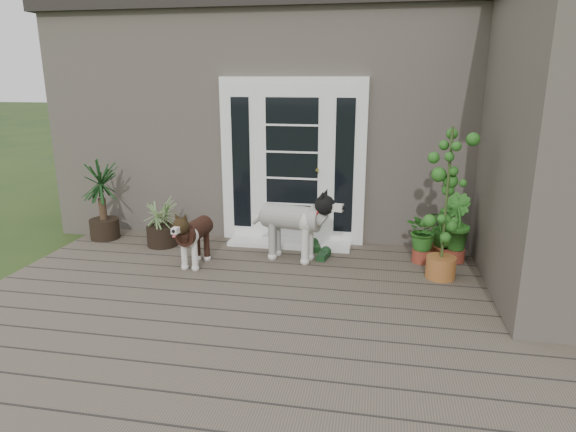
# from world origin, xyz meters

# --- Properties ---
(deck) EXTENTS (6.20, 4.60, 0.12)m
(deck) POSITION_xyz_m (0.00, 0.40, 0.06)
(deck) COLOR #6B5B4C
(deck) RESTS_ON ground
(house_main) EXTENTS (7.40, 4.00, 3.10)m
(house_main) POSITION_xyz_m (0.00, 4.65, 1.55)
(house_main) COLOR #665E54
(house_main) RESTS_ON ground
(roof_main) EXTENTS (7.60, 4.20, 0.20)m
(roof_main) POSITION_xyz_m (0.00, 4.65, 3.20)
(roof_main) COLOR #2D2826
(roof_main) RESTS_ON house_main
(door_unit) EXTENTS (1.90, 0.14, 2.15)m
(door_unit) POSITION_xyz_m (-0.20, 2.60, 1.19)
(door_unit) COLOR white
(door_unit) RESTS_ON deck
(door_step) EXTENTS (1.60, 0.40, 0.05)m
(door_step) POSITION_xyz_m (-0.20, 2.40, 0.14)
(door_step) COLOR white
(door_step) RESTS_ON deck
(brindle_dog) EXTENTS (0.38, 0.76, 0.61)m
(brindle_dog) POSITION_xyz_m (-1.15, 1.49, 0.43)
(brindle_dog) COLOR #381D14
(brindle_dog) RESTS_ON deck
(white_dog) EXTENTS (0.99, 0.58, 0.78)m
(white_dog) POSITION_xyz_m (-0.08, 1.87, 0.51)
(white_dog) COLOR silver
(white_dog) RESTS_ON deck
(spider_plant) EXTENTS (0.76, 0.76, 0.70)m
(spider_plant) POSITION_xyz_m (-1.84, 2.08, 0.47)
(spider_plant) COLOR #84A766
(spider_plant) RESTS_ON deck
(yucca) EXTENTS (0.98, 0.98, 1.07)m
(yucca) POSITION_xyz_m (-2.75, 2.22, 0.66)
(yucca) COLOR #113318
(yucca) RESTS_ON deck
(herb_a) EXTENTS (0.63, 0.63, 0.57)m
(herb_a) POSITION_xyz_m (1.47, 2.08, 0.40)
(herb_a) COLOR #164E1A
(herb_a) RESTS_ON deck
(herb_b) EXTENTS (0.55, 0.55, 0.60)m
(herb_b) POSITION_xyz_m (1.84, 2.18, 0.42)
(herb_b) COLOR #214F16
(herb_b) RESTS_ON deck
(herb_c) EXTENTS (0.39, 0.39, 0.53)m
(herb_c) POSITION_xyz_m (1.72, 2.26, 0.39)
(herb_c) COLOR #17501B
(herb_c) RESTS_ON deck
(sapling) EXTENTS (0.52, 0.52, 1.72)m
(sapling) POSITION_xyz_m (1.64, 1.61, 0.98)
(sapling) COLOR #1D5117
(sapling) RESTS_ON deck
(clog_left) EXTENTS (0.24, 0.37, 0.10)m
(clog_left) POSITION_xyz_m (0.15, 2.28, 0.17)
(clog_left) COLOR #163716
(clog_left) RESTS_ON deck
(clog_right) EXTENTS (0.21, 0.35, 0.10)m
(clog_right) POSITION_xyz_m (0.30, 1.98, 0.17)
(clog_right) COLOR #16371A
(clog_right) RESTS_ON deck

